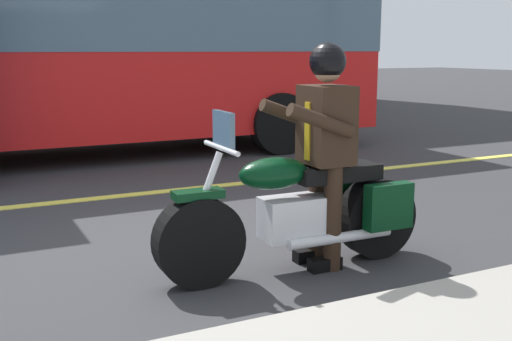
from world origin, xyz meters
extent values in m
plane|color=#333335|center=(0.00, 0.00, 0.00)|extent=(80.00, 80.00, 0.00)
cube|color=#E5DB4C|center=(0.00, -2.00, 0.01)|extent=(60.00, 0.16, 0.01)
cylinder|color=black|center=(-0.03, 1.02, 0.33)|extent=(0.66, 0.21, 0.66)
cylinder|color=black|center=(-1.58, 1.04, 0.33)|extent=(0.66, 0.21, 0.66)
cube|color=silver|center=(-0.83, 1.03, 0.42)|extent=(0.56, 0.29, 0.32)
ellipsoid|color=black|center=(-0.63, 1.03, 0.78)|extent=(0.56, 0.29, 0.24)
cube|color=black|center=(-1.18, 1.04, 0.74)|extent=(0.70, 0.29, 0.12)
cube|color=black|center=(-1.53, 1.26, 0.48)|extent=(0.40, 0.13, 0.36)
cube|color=black|center=(-1.54, 0.82, 0.48)|extent=(0.40, 0.13, 0.36)
cylinder|color=silver|center=(-0.05, 1.02, 0.60)|extent=(0.35, 0.06, 0.76)
cylinder|color=silver|center=(-0.21, 1.02, 1.00)|extent=(0.05, 0.60, 0.04)
cube|color=black|center=(-0.03, 1.02, 0.68)|extent=(0.36, 0.17, 0.06)
cylinder|color=silver|center=(-1.13, 1.20, 0.26)|extent=(0.90, 0.10, 0.08)
cube|color=slate|center=(-0.23, 1.02, 1.12)|extent=(0.05, 0.32, 0.28)
cylinder|color=black|center=(-1.08, 1.15, 0.42)|extent=(0.14, 0.14, 0.84)
cube|color=black|center=(-1.02, 1.15, 0.05)|extent=(0.26, 0.11, 0.10)
cylinder|color=black|center=(-1.09, 0.91, 0.42)|extent=(0.14, 0.14, 0.84)
cube|color=black|center=(-1.03, 0.91, 0.05)|extent=(0.26, 0.11, 0.10)
cube|color=black|center=(-1.08, 1.03, 1.12)|extent=(0.33, 0.41, 0.60)
cube|color=#B28C14|center=(-0.92, 1.03, 1.08)|extent=(0.03, 0.07, 0.44)
cylinder|color=black|center=(-0.90, 1.25, 1.18)|extent=(0.55, 0.11, 0.28)
cylinder|color=black|center=(-0.91, 0.81, 1.18)|extent=(0.55, 0.11, 0.28)
sphere|color=tan|center=(-1.08, 1.03, 1.55)|extent=(0.22, 0.22, 0.22)
sphere|color=black|center=(-1.08, 1.03, 1.60)|extent=(0.28, 0.28, 0.28)
cube|color=red|center=(0.28, -5.03, 1.77)|extent=(11.00, 2.50, 2.85)
cube|color=slate|center=(0.28, -5.03, 2.10)|extent=(11.04, 2.52, 0.90)
cube|color=slate|center=(-5.22, -5.03, 2.00)|extent=(0.06, 2.40, 1.90)
cylinder|color=black|center=(-3.32, -6.23, 0.50)|extent=(1.00, 0.30, 1.00)
cylinder|color=black|center=(-3.32, -3.83, 0.50)|extent=(1.00, 0.30, 1.00)
cube|color=slate|center=(-7.94, -10.97, 2.00)|extent=(1.10, 0.06, 1.60)
cube|color=slate|center=(-2.66, -10.97, 2.00)|extent=(1.10, 0.06, 1.60)
camera|label=1|loc=(1.50, 5.04, 1.69)|focal=43.70mm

